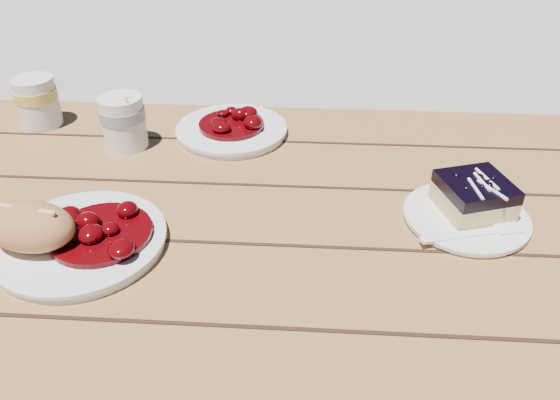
# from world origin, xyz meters

# --- Properties ---
(picnic_table) EXTENTS (2.00, 1.55, 0.75)m
(picnic_table) POSITION_xyz_m (0.00, -0.00, 0.59)
(picnic_table) COLOR brown
(picnic_table) RESTS_ON ground
(main_plate) EXTENTS (0.24, 0.24, 0.02)m
(main_plate) POSITION_xyz_m (-0.05, -0.10, 0.76)
(main_plate) COLOR white
(main_plate) RESTS_ON picnic_table
(goulash_stew) EXTENTS (0.15, 0.15, 0.04)m
(goulash_stew) POSITION_xyz_m (-0.02, -0.10, 0.79)
(goulash_stew) COLOR #540306
(goulash_stew) RESTS_ON main_plate
(bread_roll) EXTENTS (0.14, 0.11, 0.07)m
(bread_roll) POSITION_xyz_m (-0.10, -0.12, 0.80)
(bread_roll) COLOR #BA7F47
(bread_roll) RESTS_ON main_plate
(dessert_plate) EXTENTS (0.19, 0.19, 0.01)m
(dessert_plate) POSITION_xyz_m (0.52, 0.00, 0.76)
(dessert_plate) COLOR white
(dessert_plate) RESTS_ON picnic_table
(blueberry_cake) EXTENTS (0.12, 0.12, 0.06)m
(blueberry_cake) POSITION_xyz_m (0.53, 0.02, 0.79)
(blueberry_cake) COLOR #EACE80
(blueberry_cake) RESTS_ON dessert_plate
(fork_dessert) EXTENTS (0.16, 0.07, 0.00)m
(fork_dessert) POSITION_xyz_m (0.50, -0.05, 0.76)
(fork_dessert) COLOR white
(fork_dessert) RESTS_ON dessert_plate
(coffee_cup) EXTENTS (0.08, 0.08, 0.10)m
(coffee_cup) POSITION_xyz_m (-0.07, 0.20, 0.80)
(coffee_cup) COLOR white
(coffee_cup) RESTS_ON picnic_table
(second_plate) EXTENTS (0.21, 0.21, 0.02)m
(second_plate) POSITION_xyz_m (0.12, 0.27, 0.76)
(second_plate) COLOR white
(second_plate) RESTS_ON picnic_table
(second_stew) EXTENTS (0.13, 0.13, 0.04)m
(second_stew) POSITION_xyz_m (0.12, 0.27, 0.79)
(second_stew) COLOR #540306
(second_stew) RESTS_ON second_plate
(second_cup) EXTENTS (0.08, 0.08, 0.10)m
(second_cup) POSITION_xyz_m (-0.27, 0.28, 0.80)
(second_cup) COLOR white
(second_cup) RESTS_ON picnic_table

